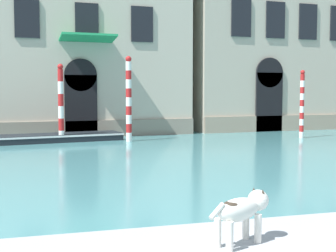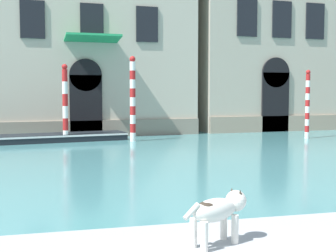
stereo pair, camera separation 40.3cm
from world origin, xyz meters
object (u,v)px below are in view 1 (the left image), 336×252
Objects in this scene: mooring_pole_3 at (302,104)px; boat_moored_near_palazzo at (46,138)px; mooring_pole_0 at (129,99)px; dog_on_deck at (242,210)px; mooring_pole_5 at (61,103)px.

boat_moored_near_palazzo is at bearing 169.11° from mooring_pole_3.
mooring_pole_0 is (3.62, -1.02, 1.78)m from boat_moored_near_palazzo.
mooring_pole_3 reaches higher than dog_on_deck.
mooring_pole_0 is at bearing -21.64° from boat_moored_near_palazzo.
boat_moored_near_palazzo is at bearing 72.81° from dog_on_deck.
dog_on_deck is at bearing -127.09° from mooring_pole_3.
mooring_pole_0 is 1.11× the size of mooring_pole_5.
dog_on_deck is at bearing -99.99° from mooring_pole_0.
mooring_pole_0 is at bearing -8.46° from mooring_pole_5.
mooring_pole_0 is 3.03m from mooring_pole_5.
dog_on_deck is 0.26× the size of mooring_pole_3.
mooring_pole_0 is 1.17× the size of mooring_pole_3.
dog_on_deck is 18.64m from mooring_pole_3.
boat_moored_near_palazzo is at bearing 164.34° from mooring_pole_0.
mooring_pole_5 is (-2.99, 0.44, -0.19)m from mooring_pole_0.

